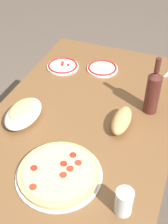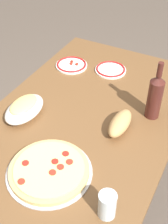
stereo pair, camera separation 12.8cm
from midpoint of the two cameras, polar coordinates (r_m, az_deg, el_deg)
The scene contains 9 objects.
ground_plane at distance 2.08m, azimuth 1.84°, elevation -16.73°, with size 8.00×8.00×0.00m, color brown.
dining_table at distance 1.58m, azimuth 2.33°, elevation -4.16°, with size 1.43×0.88×0.76m.
pepperoni_pizza at distance 1.25m, azimuth -3.55°, elevation -10.90°, with size 0.35×0.35×0.03m.
baked_pasta_dish at distance 1.50m, azimuth -8.68°, elevation 0.64°, with size 0.24×0.15×0.08m.
wine_bottle at distance 1.48m, azimuth 15.53°, elevation 2.82°, with size 0.07×0.07×0.30m.
water_glass at distance 1.12m, azimuth 7.76°, elevation -16.92°, with size 0.07×0.07×0.11m, color silver.
side_plate_near at distance 1.87m, azimuth -0.35°, elevation 8.71°, with size 0.19×0.19×0.02m.
side_plate_far at distance 1.83m, azimuth 6.99°, elevation 7.79°, with size 0.18×0.18×0.02m.
bread_loaf at distance 1.43m, azimuth 9.26°, elevation -2.21°, with size 0.20×0.08×0.07m, color tan.
Camera 2 is at (1.00, 0.52, 1.75)m, focal length 49.12 mm.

